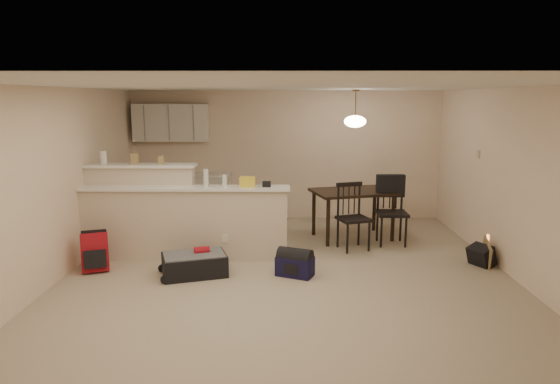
{
  "coord_description": "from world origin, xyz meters",
  "views": [
    {
      "loc": [
        -0.04,
        -6.23,
        2.36
      ],
      "look_at": [
        -0.1,
        0.7,
        1.05
      ],
      "focal_mm": 32.0,
      "sensor_mm": 36.0,
      "label": 1
    }
  ],
  "objects_px": {
    "red_backpack": "(95,252)",
    "navy_duffel": "(295,266)",
    "dining_table": "(353,196)",
    "black_daypack": "(481,256)",
    "dining_chair_near": "(354,217)",
    "suitcase": "(194,265)",
    "dining_chair_far": "(392,211)",
    "pendant_lamp": "(355,121)"
  },
  "relations": [
    {
      "from": "red_backpack",
      "to": "navy_duffel",
      "type": "distance_m",
      "value": 2.77
    },
    {
      "from": "dining_table",
      "to": "black_daypack",
      "type": "distance_m",
      "value": 2.26
    },
    {
      "from": "dining_table",
      "to": "dining_chair_near",
      "type": "distance_m",
      "value": 0.69
    },
    {
      "from": "dining_table",
      "to": "navy_duffel",
      "type": "bearing_deg",
      "value": -134.15
    },
    {
      "from": "black_daypack",
      "to": "navy_duffel",
      "type": "bearing_deg",
      "value": 70.6
    },
    {
      "from": "suitcase",
      "to": "dining_chair_near",
      "type": "bearing_deg",
      "value": 9.61
    },
    {
      "from": "navy_duffel",
      "to": "dining_chair_far",
      "type": "bearing_deg",
      "value": 66.2
    },
    {
      "from": "red_backpack",
      "to": "navy_duffel",
      "type": "height_order",
      "value": "red_backpack"
    },
    {
      "from": "pendant_lamp",
      "to": "dining_table",
      "type": "bearing_deg",
      "value": 45.0
    },
    {
      "from": "pendant_lamp",
      "to": "navy_duffel",
      "type": "xyz_separation_m",
      "value": [
        -1.02,
        -1.86,
        -1.86
      ]
    },
    {
      "from": "dining_chair_near",
      "to": "dining_table",
      "type": "bearing_deg",
      "value": 64.98
    },
    {
      "from": "red_backpack",
      "to": "navy_duffel",
      "type": "bearing_deg",
      "value": -23.47
    },
    {
      "from": "black_daypack",
      "to": "pendant_lamp",
      "type": "bearing_deg",
      "value": 20.58
    },
    {
      "from": "dining_chair_near",
      "to": "dining_chair_far",
      "type": "height_order",
      "value": "dining_chair_far"
    },
    {
      "from": "pendant_lamp",
      "to": "suitcase",
      "type": "relative_size",
      "value": 0.74
    },
    {
      "from": "red_backpack",
      "to": "dining_chair_near",
      "type": "bearing_deg",
      "value": -4.24
    },
    {
      "from": "dining_table",
      "to": "dining_chair_near",
      "type": "bearing_deg",
      "value": -111.75
    },
    {
      "from": "pendant_lamp",
      "to": "suitcase",
      "type": "xyz_separation_m",
      "value": [
        -2.38,
        -1.84,
        -1.85
      ]
    },
    {
      "from": "pendant_lamp",
      "to": "dining_chair_far",
      "type": "xyz_separation_m",
      "value": [
        0.59,
        -0.36,
        -1.44
      ]
    },
    {
      "from": "suitcase",
      "to": "dining_table",
      "type": "bearing_deg",
      "value": 20.13
    },
    {
      "from": "dining_table",
      "to": "navy_duffel",
      "type": "height_order",
      "value": "dining_table"
    },
    {
      "from": "red_backpack",
      "to": "black_daypack",
      "type": "xyz_separation_m",
      "value": [
        5.43,
        0.25,
        -0.12
      ]
    },
    {
      "from": "navy_duffel",
      "to": "dining_chair_near",
      "type": "bearing_deg",
      "value": 75.14
    },
    {
      "from": "dining_chair_near",
      "to": "black_daypack",
      "type": "relative_size",
      "value": 3.25
    },
    {
      "from": "dining_chair_near",
      "to": "pendant_lamp",
      "type": "bearing_deg",
      "value": 64.98
    },
    {
      "from": "dining_chair_near",
      "to": "red_backpack",
      "type": "distance_m",
      "value": 3.85
    },
    {
      "from": "navy_duffel",
      "to": "dining_table",
      "type": "bearing_deg",
      "value": 84.54
    },
    {
      "from": "suitcase",
      "to": "black_daypack",
      "type": "distance_m",
      "value": 4.05
    },
    {
      "from": "dining_chair_far",
      "to": "dining_table",
      "type": "bearing_deg",
      "value": 148.23
    },
    {
      "from": "dining_chair_near",
      "to": "red_backpack",
      "type": "xyz_separation_m",
      "value": [
        -3.71,
        -1.02,
        -0.26
      ]
    },
    {
      "from": "dining_chair_near",
      "to": "navy_duffel",
      "type": "relative_size",
      "value": 2.17
    },
    {
      "from": "dining_table",
      "to": "pendant_lamp",
      "type": "xyz_separation_m",
      "value": [
        -0.0,
        -0.0,
        1.26
      ]
    },
    {
      "from": "dining_chair_far",
      "to": "black_daypack",
      "type": "height_order",
      "value": "dining_chair_far"
    },
    {
      "from": "dining_chair_far",
      "to": "red_backpack",
      "type": "bearing_deg",
      "value": -163.21
    },
    {
      "from": "red_backpack",
      "to": "pendant_lamp",
      "type": "bearing_deg",
      "value": 4.25
    },
    {
      "from": "navy_duffel",
      "to": "black_daypack",
      "type": "bearing_deg",
      "value": 32.49
    },
    {
      "from": "dining_chair_far",
      "to": "black_daypack",
      "type": "distance_m",
      "value": 1.56
    },
    {
      "from": "dining_chair_near",
      "to": "suitcase",
      "type": "bearing_deg",
      "value": -171.6
    },
    {
      "from": "pendant_lamp",
      "to": "red_backpack",
      "type": "xyz_separation_m",
      "value": [
        -3.78,
        -1.68,
        -1.72
      ]
    },
    {
      "from": "dining_table",
      "to": "dining_chair_near",
      "type": "relative_size",
      "value": 1.44
    },
    {
      "from": "dining_chair_near",
      "to": "black_daypack",
      "type": "height_order",
      "value": "dining_chair_near"
    },
    {
      "from": "red_backpack",
      "to": "dining_table",
      "type": "bearing_deg",
      "value": 4.25
    }
  ]
}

